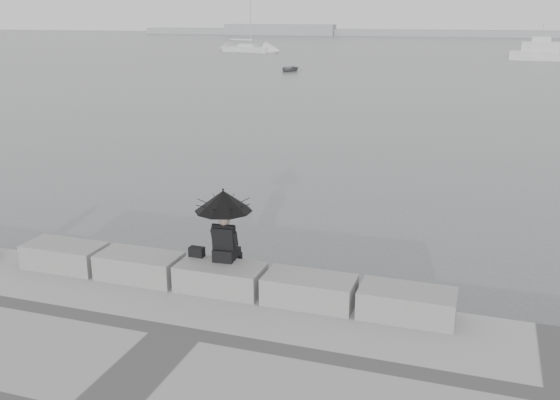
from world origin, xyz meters
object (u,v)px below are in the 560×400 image
(seated_person, at_px, (223,210))
(motor_cruiser, at_px, (548,53))
(dinghy, at_px, (289,68))
(sailboat_left, at_px, (248,48))

(seated_person, bearing_deg, motor_cruiser, 75.40)
(seated_person, distance_m, dinghy, 51.85)
(motor_cruiser, height_order, dinghy, motor_cruiser)
(sailboat_left, relative_size, motor_cruiser, 1.47)
(motor_cruiser, bearing_deg, seated_person, -91.30)
(seated_person, xyz_separation_m, sailboat_left, (-29.99, 78.18, -1.46))
(motor_cruiser, relative_size, dinghy, 2.98)
(seated_person, xyz_separation_m, dinghy, (-14.58, 49.73, -1.73))
(seated_person, height_order, sailboat_left, sailboat_left)
(sailboat_left, distance_m, motor_cruiser, 40.93)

